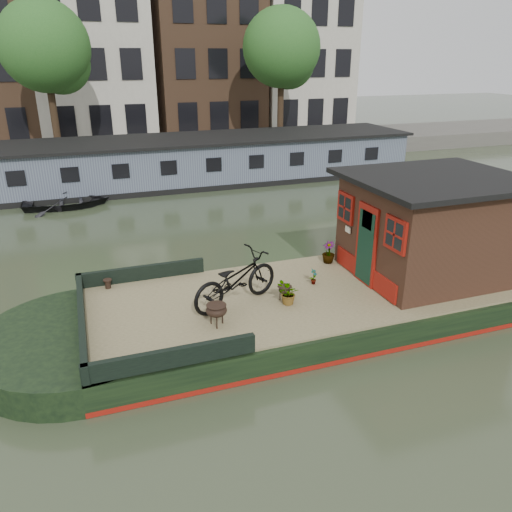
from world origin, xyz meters
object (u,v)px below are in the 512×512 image
object	(u,v)px
bicycle	(236,280)
dinghy	(66,199)
potted_plant_a	(314,277)
brazier_rear	(284,293)
cabin	(432,225)
brazier_front	(217,315)

from	to	relation	value
bicycle	dinghy	bearing A→B (deg)	-5.50
bicycle	potted_plant_a	bearing A→B (deg)	-102.56
potted_plant_a	brazier_rear	xyz separation A→B (m)	(-0.97, -0.57, -0.02)
bicycle	dinghy	distance (m)	12.09
potted_plant_a	dinghy	distance (m)	12.49
cabin	potted_plant_a	world-z (taller)	cabin
bicycle	potted_plant_a	distance (m)	2.08
brazier_front	brazier_rear	bearing A→B (deg)	17.73
brazier_rear	dinghy	size ratio (longest dim) A/B	0.11
bicycle	dinghy	size ratio (longest dim) A/B	0.66
cabin	bicycle	bearing A→B (deg)	-179.50
cabin	dinghy	bearing A→B (deg)	126.29
bicycle	brazier_front	xyz separation A→B (m)	(-0.64, -0.76, -0.35)
cabin	potted_plant_a	bearing A→B (deg)	174.04
potted_plant_a	brazier_rear	bearing A→B (deg)	-149.75
potted_plant_a	dinghy	size ratio (longest dim) A/B	0.12
brazier_rear	dinghy	bearing A→B (deg)	111.12
bicycle	brazier_front	distance (m)	1.05
cabin	brazier_rear	size ratio (longest dim) A/B	11.17
potted_plant_a	brazier_front	xyz separation A→B (m)	(-2.65, -1.11, 0.03)
brazier_front	cabin	bearing A→B (deg)	8.16
brazier_front	bicycle	bearing A→B (deg)	49.91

